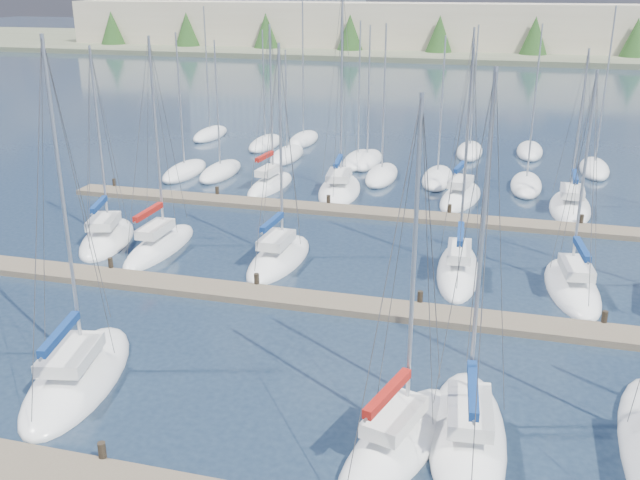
% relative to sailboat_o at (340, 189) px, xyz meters
% --- Properties ---
extents(ground, '(400.00, 400.00, 0.00)m').
position_rel_sailboat_o_xyz_m(ground, '(4.16, 25.32, -0.19)').
color(ground, '#213143').
rests_on(ground, ground).
extents(dock_mid, '(44.00, 1.93, 1.10)m').
position_rel_sailboat_o_xyz_m(dock_mid, '(4.16, -18.67, -0.04)').
color(dock_mid, '#6B5E4C').
rests_on(dock_mid, ground).
extents(dock_far, '(44.00, 1.93, 1.10)m').
position_rel_sailboat_o_xyz_m(dock_far, '(4.16, -4.67, -0.04)').
color(dock_far, '#6B5E4C').
rests_on(dock_far, ground).
extents(sailboat_o, '(3.86, 8.27, 14.88)m').
position_rel_sailboat_o_xyz_m(sailboat_o, '(0.00, 0.00, 0.00)').
color(sailboat_o, white).
rests_on(sailboat_o, ground).
extents(sailboat_h, '(4.36, 7.29, 11.76)m').
position_rel_sailboat_o_xyz_m(sailboat_h, '(-10.59, -13.60, -0.01)').
color(sailboat_h, white).
rests_on(sailboat_h, ground).
extents(sailboat_l, '(3.26, 7.52, 11.29)m').
position_rel_sailboat_o_xyz_m(sailboat_l, '(15.09, -13.84, -0.01)').
color(sailboat_l, white).
rests_on(sailboat_l, ground).
extents(sailboat_d, '(4.16, 7.59, 12.10)m').
position_rel_sailboat_o_xyz_m(sailboat_d, '(8.88, -28.42, 0.00)').
color(sailboat_d, white).
rests_on(sailboat_d, ground).
extents(sailboat_i, '(2.15, 7.43, 12.36)m').
position_rel_sailboat_o_xyz_m(sailboat_i, '(-7.02, -14.00, 0.01)').
color(sailboat_i, white).
rests_on(sailboat_i, ground).
extents(sailboat_n, '(2.62, 6.76, 12.24)m').
position_rel_sailboat_o_xyz_m(sailboat_n, '(-5.18, -0.22, 0.02)').
color(sailboat_n, white).
rests_on(sailboat_n, ground).
extents(sailboat_p, '(3.39, 7.33, 12.21)m').
position_rel_sailboat_o_xyz_m(sailboat_p, '(8.54, 0.38, -0.00)').
color(sailboat_p, white).
rests_on(sailboat_p, ground).
extents(sailboat_c, '(4.58, 8.47, 13.40)m').
position_rel_sailboat_o_xyz_m(sailboat_c, '(-3.48, -27.54, -0.01)').
color(sailboat_c, white).
rests_on(sailboat_c, ground).
extents(sailboat_j, '(2.76, 7.18, 12.14)m').
position_rel_sailboat_o_xyz_m(sailboat_j, '(0.03, -13.94, -0.00)').
color(sailboat_j, white).
rests_on(sailboat_j, ground).
extents(sailboat_q, '(2.80, 7.55, 11.07)m').
position_rel_sailboat_o_xyz_m(sailboat_q, '(15.74, -0.07, -0.01)').
color(sailboat_q, white).
rests_on(sailboat_q, ground).
extents(sailboat_e, '(3.25, 8.15, 12.75)m').
position_rel_sailboat_o_xyz_m(sailboat_e, '(11.02, -27.41, -0.00)').
color(sailboat_e, white).
rests_on(sailboat_e, ground).
extents(sailboat_k, '(2.61, 8.01, 12.19)m').
position_rel_sailboat_o_xyz_m(sailboat_k, '(9.51, -13.07, 0.00)').
color(sailboat_k, white).
rests_on(sailboat_k, ground).
extents(distant_boats, '(36.93, 20.75, 13.30)m').
position_rel_sailboat_o_xyz_m(distant_boats, '(-0.18, 9.08, 0.10)').
color(distant_boats, '#9EA0A5').
rests_on(distant_boats, ground).
extents(shoreline, '(400.00, 60.00, 38.00)m').
position_rel_sailboat_o_xyz_m(shoreline, '(-9.13, 115.09, 7.25)').
color(shoreline, '#666B51').
rests_on(shoreline, ground).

